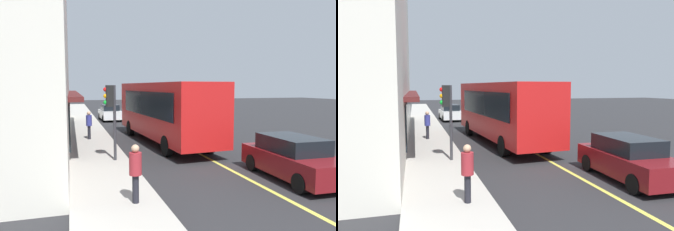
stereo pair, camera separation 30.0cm
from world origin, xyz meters
The scene contains 9 objects.
ground centered at (0.00, 0.00, 0.00)m, with size 120.00×120.00×0.00m, color #28282B.
sidewalk centered at (0.00, 4.86, 0.07)m, with size 80.00×2.48×0.15m, color #B2ADA3.
lane_centre_stripe centered at (0.00, 0.00, 0.00)m, with size 36.00×0.16×0.01m, color #D8D14C.
bus centered at (-1.60, 0.80, 1.99)m, with size 11.27×3.22×3.50m.
traffic_light centered at (-5.90, 4.38, 2.53)m, with size 0.30×0.52×3.20m.
car_white centered at (11.90, 2.32, 0.74)m, with size 4.36×1.98×1.52m.
car_maroon centered at (-10.04, -1.56, 0.74)m, with size 4.34×1.95×1.52m.
pedestrian_waiting centered at (0.02, 4.97, 1.15)m, with size 0.34×0.34×1.66m.
pedestrian_by_curb centered at (-11.14, 4.37, 1.10)m, with size 0.34×0.34×1.60m.
Camera 1 is at (-19.46, 6.00, 3.30)m, focal length 34.20 mm.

